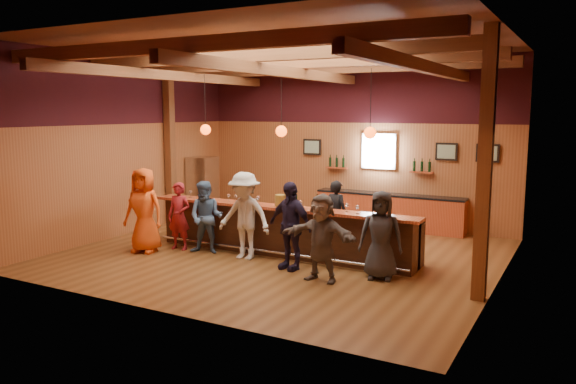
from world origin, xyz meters
name	(u,v)px	position (x,y,z in m)	size (l,w,h in m)	color
room	(283,107)	(0.00, 0.06, 3.21)	(9.04, 9.00, 4.52)	brown
bar_counter	(285,230)	(0.02, 0.15, 0.52)	(6.30, 1.07, 1.11)	black
back_bar_cabinet	(389,211)	(1.20, 3.72, 0.48)	(4.00, 0.52, 0.95)	#9A371C
window	(379,151)	(0.80, 3.95, 2.05)	(0.95, 0.09, 0.95)	silver
framed_pictures	(410,150)	(1.67, 3.94, 2.10)	(5.35, 0.05, 0.45)	black
wine_shelves	(378,167)	(0.80, 3.88, 1.62)	(3.00, 0.18, 0.30)	#9A371C
pendant_lights	(281,131)	(0.00, 0.00, 2.71)	(4.24, 0.24, 1.37)	black
stainless_fridge	(203,187)	(-4.10, 2.60, 0.90)	(0.70, 0.70, 1.80)	silver
customer_orange	(144,210)	(-2.80, -1.25, 0.94)	(0.92, 0.60, 1.89)	#E24F15
customer_redvest	(179,216)	(-2.27, -0.70, 0.77)	(0.56, 0.37, 1.54)	maroon
customer_denim	(206,217)	(-1.52, -0.68, 0.80)	(0.78, 0.61, 1.61)	#436187
customer_white	(245,216)	(-0.51, -0.68, 0.93)	(1.20, 0.69, 1.86)	beige
customer_navy	(290,226)	(0.70, -0.90, 0.88)	(1.03, 0.43, 1.76)	#1F1830
customer_brown	(321,238)	(1.59, -1.32, 0.82)	(1.52, 0.48, 1.64)	#5F534C
customer_dark	(381,235)	(2.50, -0.66, 0.83)	(0.82, 0.53, 1.67)	#29282B
bartender	(336,214)	(0.79, 1.16, 0.78)	(0.57, 0.37, 1.56)	black
ice_bucket	(280,200)	(0.07, -0.17, 1.23)	(0.23, 0.23, 0.25)	brown
bottle_a	(295,200)	(0.40, -0.11, 1.26)	(0.08, 0.08, 0.37)	black
bottle_b	(317,203)	(0.91, -0.11, 1.23)	(0.07, 0.07, 0.32)	black
glass_a	(191,192)	(-2.37, -0.15, 1.23)	(0.08, 0.08, 0.17)	silver
glass_b	(209,193)	(-1.85, -0.12, 1.24)	(0.08, 0.08, 0.19)	silver
glass_c	(229,196)	(-1.25, -0.19, 1.23)	(0.08, 0.08, 0.17)	silver
glass_d	(236,197)	(-1.09, -0.15, 1.23)	(0.07, 0.07, 0.16)	silver
glass_e	(258,198)	(-0.45, -0.23, 1.25)	(0.09, 0.09, 0.20)	silver
glass_f	(300,203)	(0.59, -0.23, 1.24)	(0.08, 0.08, 0.18)	silver
glass_g	(347,206)	(1.57, -0.11, 1.24)	(0.08, 0.08, 0.18)	silver
glass_h	(357,208)	(1.85, -0.23, 1.24)	(0.08, 0.08, 0.18)	silver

